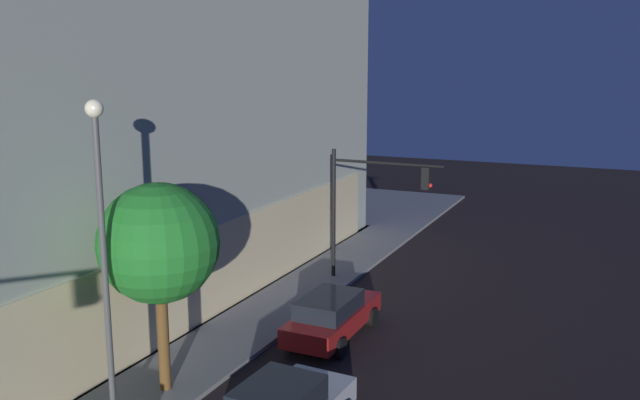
{
  "coord_description": "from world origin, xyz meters",
  "views": [
    {
      "loc": [
        -7.1,
        -5.04,
        9.05
      ],
      "look_at": [
        9.88,
        2.8,
        5.38
      ],
      "focal_mm": 37.2,
      "sensor_mm": 36.0,
      "label": 1
    }
  ],
  "objects_px": {
    "traffic_light_far_corner": "(369,194)",
    "sidewalk_tree": "(159,244)",
    "car_red": "(332,315)",
    "street_lamp_sidewalk": "(102,226)"
  },
  "relations": [
    {
      "from": "traffic_light_far_corner",
      "to": "sidewalk_tree",
      "type": "bearing_deg",
      "value": 171.59
    },
    {
      "from": "car_red",
      "to": "traffic_light_far_corner",
      "type": "bearing_deg",
      "value": 9.24
    },
    {
      "from": "street_lamp_sidewalk",
      "to": "car_red",
      "type": "height_order",
      "value": "street_lamp_sidewalk"
    },
    {
      "from": "traffic_light_far_corner",
      "to": "sidewalk_tree",
      "type": "relative_size",
      "value": 0.94
    },
    {
      "from": "sidewalk_tree",
      "to": "traffic_light_far_corner",
      "type": "bearing_deg",
      "value": -8.41
    },
    {
      "from": "traffic_light_far_corner",
      "to": "car_red",
      "type": "xyz_separation_m",
      "value": [
        -6.04,
        -0.98,
        -3.11
      ]
    },
    {
      "from": "street_lamp_sidewalk",
      "to": "sidewalk_tree",
      "type": "bearing_deg",
      "value": -4.34
    },
    {
      "from": "sidewalk_tree",
      "to": "car_red",
      "type": "bearing_deg",
      "value": -25.68
    },
    {
      "from": "street_lamp_sidewalk",
      "to": "sidewalk_tree",
      "type": "relative_size",
      "value": 1.39
    },
    {
      "from": "street_lamp_sidewalk",
      "to": "sidewalk_tree",
      "type": "height_order",
      "value": "street_lamp_sidewalk"
    }
  ]
}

